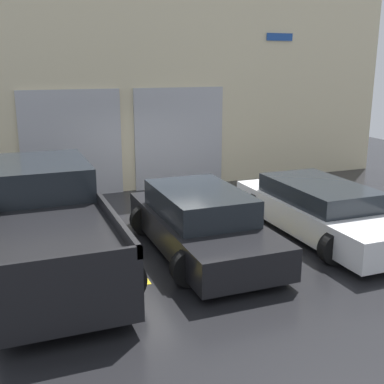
% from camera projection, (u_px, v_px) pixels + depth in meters
% --- Properties ---
extents(ground_plane, '(28.00, 28.00, 0.00)m').
position_uv_depth(ground_plane, '(167.00, 219.00, 11.61)').
color(ground_plane, black).
extents(shophouse_building, '(17.00, 0.68, 5.90)m').
position_uv_depth(shophouse_building, '(130.00, 90.00, 13.83)').
color(shophouse_building, beige).
rests_on(shophouse_building, ground).
extents(pickup_truck, '(2.47, 5.27, 1.77)m').
position_uv_depth(pickup_truck, '(51.00, 223.00, 8.73)').
color(pickup_truck, black).
rests_on(pickup_truck, ground).
extents(sedan_white, '(2.13, 4.79, 1.13)m').
position_uv_depth(sedan_white, '(320.00, 210.00, 10.54)').
color(sedan_white, white).
rests_on(sedan_white, ground).
extents(sedan_side, '(2.19, 4.42, 1.25)m').
position_uv_depth(sedan_side, '(200.00, 222.00, 9.55)').
color(sedan_side, black).
rests_on(sedan_side, ground).
extents(parking_stripe_left, '(0.12, 2.20, 0.01)m').
position_uv_depth(parking_stripe_left, '(132.00, 261.00, 9.18)').
color(parking_stripe_left, gold).
rests_on(parking_stripe_left, ground).
extents(parking_stripe_centre, '(0.12, 2.20, 0.01)m').
position_uv_depth(parking_stripe_centre, '(263.00, 241.00, 10.16)').
color(parking_stripe_centre, gold).
rests_on(parking_stripe_centre, ground).
extents(parking_stripe_right, '(0.12, 2.20, 0.01)m').
position_uv_depth(parking_stripe_right, '(371.00, 226.00, 11.15)').
color(parking_stripe_right, gold).
rests_on(parking_stripe_right, ground).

